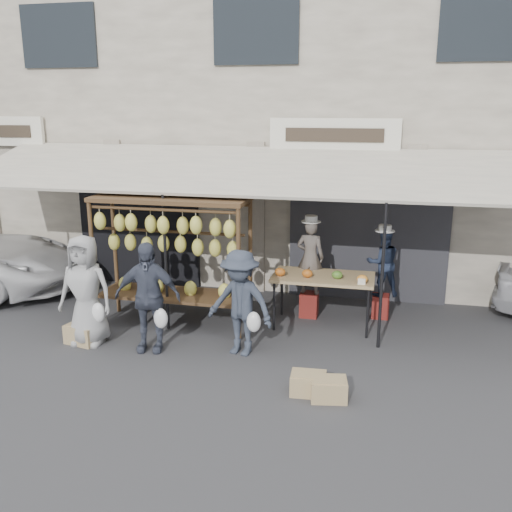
{
  "coord_description": "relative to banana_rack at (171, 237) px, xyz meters",
  "views": [
    {
      "loc": [
        2.47,
        -7.35,
        3.7
      ],
      "look_at": [
        0.47,
        1.4,
        1.3
      ],
      "focal_mm": 40.0,
      "sensor_mm": 36.0,
      "label": 1
    }
  ],
  "objects": [
    {
      "name": "customer_mid",
      "position": [
        -0.02,
        -1.0,
        -0.71
      ],
      "size": [
        1.06,
        0.56,
        1.72
      ],
      "primitive_type": "imported",
      "rotation": [
        0.0,
        0.0,
        0.14
      ],
      "color": "#3E4354",
      "rests_on": "ground_plane"
    },
    {
      "name": "vendor_left",
      "position": [
        2.2,
        0.98,
        -0.47
      ],
      "size": [
        0.51,
        0.35,
        1.33
      ],
      "primitive_type": "imported",
      "rotation": [
        0.0,
        0.0,
        3.06
      ],
      "color": "#5D554F",
      "rests_on": "stool_left"
    },
    {
      "name": "vendor_right",
      "position": [
        3.46,
        1.21,
        -0.55
      ],
      "size": [
        0.69,
        0.6,
        1.2
      ],
      "primitive_type": "imported",
      "rotation": [
        0.0,
        0.0,
        3.43
      ],
      "color": "#1C253B",
      "rests_on": "stool_right"
    },
    {
      "name": "shophouse",
      "position": [
        0.95,
        5.21,
        2.08
      ],
      "size": [
        24.0,
        6.15,
        7.3
      ],
      "color": "beige",
      "rests_on": "ground_plane"
    },
    {
      "name": "stool_right",
      "position": [
        3.46,
        1.21,
        -1.36
      ],
      "size": [
        0.36,
        0.36,
        0.42
      ],
      "primitive_type": "cube",
      "rotation": [
        0.0,
        0.0,
        -0.27
      ],
      "color": "maroon",
      "rests_on": "ground_plane"
    },
    {
      "name": "produce_table",
      "position": [
        2.48,
        0.54,
        -0.71
      ],
      "size": [
        1.7,
        0.9,
        1.04
      ],
      "color": "#A17E54",
      "rests_on": "ground_plane"
    },
    {
      "name": "stool_left",
      "position": [
        2.2,
        0.98,
        -1.35
      ],
      "size": [
        0.37,
        0.37,
        0.44
      ],
      "primitive_type": "cube",
      "rotation": [
        0.0,
        0.0,
        0.21
      ],
      "color": "maroon",
      "rests_on": "ground_plane"
    },
    {
      "name": "crate_far",
      "position": [
        -1.15,
        -0.99,
        -1.42
      ],
      "size": [
        0.58,
        0.48,
        0.31
      ],
      "primitive_type": "cube",
      "rotation": [
        0.0,
        0.0,
        -0.21
      ],
      "color": "tan",
      "rests_on": "ground_plane"
    },
    {
      "name": "crate_near_b",
      "position": [
        2.86,
        -1.94,
        -1.43
      ],
      "size": [
        0.51,
        0.42,
        0.28
      ],
      "primitive_type": "cube",
      "rotation": [
        0.0,
        0.0,
        0.17
      ],
      "color": "tan",
      "rests_on": "ground_plane"
    },
    {
      "name": "crate_near_a",
      "position": [
        2.58,
        -1.84,
        -1.43
      ],
      "size": [
        0.48,
        0.37,
        0.27
      ],
      "primitive_type": "cube",
      "rotation": [
        0.0,
        0.0,
        0.06
      ],
      "color": "tan",
      "rests_on": "ground_plane"
    },
    {
      "name": "awning",
      "position": [
        0.96,
        0.99,
        1.0
      ],
      "size": [
        10.0,
        2.35,
        2.92
      ],
      "color": "beige",
      "rests_on": "ground_plane"
    },
    {
      "name": "banana_rack",
      "position": [
        0.0,
        0.0,
        0.0
      ],
      "size": [
        2.6,
        0.9,
        2.24
      ],
      "color": "#50381F",
      "rests_on": "ground_plane"
    },
    {
      "name": "ground_plane",
      "position": [
        0.95,
        -1.29,
        -1.57
      ],
      "size": [
        90.0,
        90.0,
        0.0
      ],
      "primitive_type": "plane",
      "color": "#2D2D30"
    },
    {
      "name": "customer_left",
      "position": [
        -1.06,
        -0.98,
        -0.69
      ],
      "size": [
        0.88,
        0.59,
        1.76
      ],
      "primitive_type": "imported",
      "rotation": [
        0.0,
        0.0,
        0.04
      ],
      "color": "#979797",
      "rests_on": "ground_plane"
    },
    {
      "name": "customer_right",
      "position": [
        1.4,
        -0.83,
        -0.75
      ],
      "size": [
        1.16,
        0.83,
        1.63
      ],
      "primitive_type": "imported",
      "rotation": [
        0.0,
        0.0,
        -0.23
      ],
      "color": "#2F3644",
      "rests_on": "ground_plane"
    }
  ]
}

